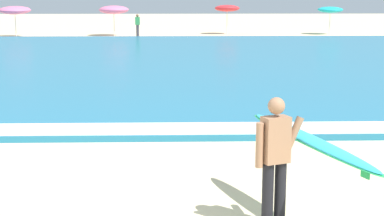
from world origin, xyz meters
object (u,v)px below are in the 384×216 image
beach_umbrella_0 (15,10)px  beach_umbrella_2 (227,8)px  beach_umbrella_1 (114,10)px  beachgoer_near_row_left (138,25)px  surfer_with_board (293,148)px  beach_umbrella_3 (330,10)px

beach_umbrella_0 → beach_umbrella_2: bearing=9.7°
beach_umbrella_2 → beach_umbrella_1: bearing=-169.2°
beach_umbrella_2 → beachgoer_near_row_left: (-6.47, -2.62, -1.06)m
beach_umbrella_2 → surfer_with_board: bearing=-93.6°
surfer_with_board → beach_umbrella_1: (-5.94, 34.58, 0.81)m
surfer_with_board → beach_umbrella_1: 35.10m
beach_umbrella_1 → beach_umbrella_2: (8.21, 1.57, 0.06)m
beach_umbrella_0 → beach_umbrella_3: beach_umbrella_0 is taller
beach_umbrella_0 → beach_umbrella_1: size_ratio=1.03×
surfer_with_board → beach_umbrella_3: bearing=74.6°
surfer_with_board → beach_umbrella_1: size_ratio=1.33×
beach_umbrella_1 → beachgoer_near_row_left: (1.74, -1.05, -1.00)m
beach_umbrella_1 → beachgoer_near_row_left: beach_umbrella_1 is taller
beach_umbrella_2 → beach_umbrella_3: (7.58, -0.47, -0.10)m
beach_umbrella_1 → beach_umbrella_3: beach_umbrella_1 is taller
beach_umbrella_2 → beach_umbrella_3: size_ratio=1.05×
beach_umbrella_0 → beach_umbrella_3: bearing=5.3°
surfer_with_board → beach_umbrella_0: 35.91m
beach_umbrella_3 → beachgoer_near_row_left: 14.25m
beach_umbrella_0 → beach_umbrella_2: (14.93, 2.56, 0.06)m
beach_umbrella_0 → beach_umbrella_1: 6.79m
beach_umbrella_0 → beach_umbrella_2: 15.15m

